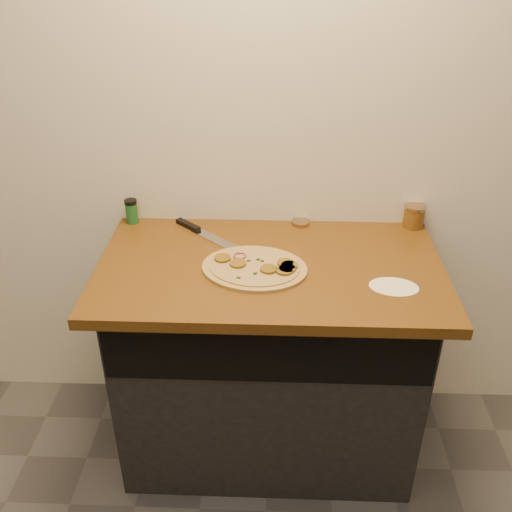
{
  "coord_description": "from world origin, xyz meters",
  "views": [
    {
      "loc": [
        0.02,
        -0.27,
        1.93
      ],
      "look_at": [
        -0.05,
        1.38,
        0.95
      ],
      "focal_mm": 40.0,
      "sensor_mm": 36.0,
      "label": 1
    }
  ],
  "objects_px": {
    "salsa_jar": "(414,216)",
    "spice_shaker": "(132,211)",
    "chefs_knife": "(200,232)",
    "pizza": "(256,267)"
  },
  "relations": [
    {
      "from": "salsa_jar",
      "to": "pizza",
      "type": "bearing_deg",
      "value": -150.15
    },
    {
      "from": "spice_shaker",
      "to": "chefs_knife",
      "type": "bearing_deg",
      "value": -15.74
    },
    {
      "from": "pizza",
      "to": "chefs_knife",
      "type": "height_order",
      "value": "pizza"
    },
    {
      "from": "chefs_knife",
      "to": "salsa_jar",
      "type": "relative_size",
      "value": 2.93
    },
    {
      "from": "salsa_jar",
      "to": "spice_shaker",
      "type": "relative_size",
      "value": 0.93
    },
    {
      "from": "salsa_jar",
      "to": "chefs_knife",
      "type": "bearing_deg",
      "value": -173.91
    },
    {
      "from": "pizza",
      "to": "salsa_jar",
      "type": "xyz_separation_m",
      "value": [
        0.6,
        0.34,
        0.04
      ]
    },
    {
      "from": "pizza",
      "to": "chefs_knife",
      "type": "relative_size",
      "value": 1.54
    },
    {
      "from": "pizza",
      "to": "salsa_jar",
      "type": "relative_size",
      "value": 4.5
    },
    {
      "from": "chefs_knife",
      "to": "salsa_jar",
      "type": "bearing_deg",
      "value": 6.09
    }
  ]
}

